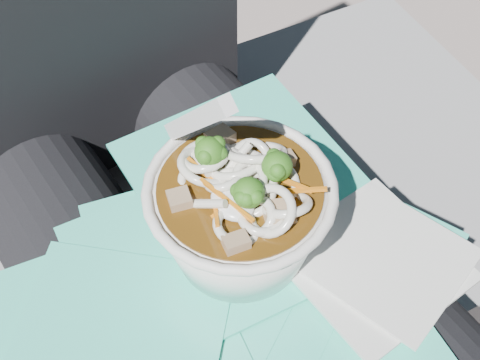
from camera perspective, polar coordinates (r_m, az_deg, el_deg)
stone_ledge at (r=0.98m, az=-5.82°, el=-11.26°), size 1.06×0.63×0.43m
lap at (r=0.66m, az=-1.06°, el=-9.76°), size 0.34×0.48×0.14m
person_body at (r=0.68m, az=-5.47°, el=-2.84°), size 0.34×0.94×0.98m
plastic_bag at (r=0.58m, az=-1.97°, el=-8.33°), size 0.42×0.37×0.02m
napkins at (r=0.58m, az=11.82°, el=-6.91°), size 0.15×0.15×0.01m
udon_bowl at (r=0.54m, az=0.01°, el=-2.57°), size 0.17×0.17×0.19m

